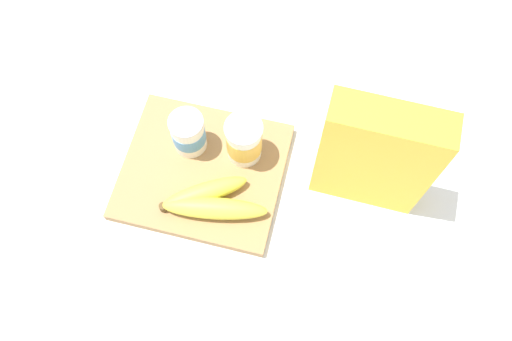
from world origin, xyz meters
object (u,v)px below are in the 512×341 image
object	(u,v)px
yogurt_cup_front	(188,133)
yogurt_cup_back	(244,141)
cutting_board	(203,171)
cereal_box	(375,157)
banana_bunch	(210,202)

from	to	relation	value
yogurt_cup_front	yogurt_cup_back	xyz separation A→B (m)	(0.10, 0.01, 0.01)
cutting_board	cereal_box	size ratio (longest dim) A/B	1.10
cereal_box	banana_bunch	xyz separation A→B (m)	(-0.25, -0.11, -0.09)
cereal_box	yogurt_cup_back	distance (m)	0.23
yogurt_cup_back	yogurt_cup_front	bearing A→B (deg)	-176.15
cutting_board	yogurt_cup_back	size ratio (longest dim) A/B	2.94
cereal_box	cutting_board	bearing A→B (deg)	-170.35
cutting_board	banana_bunch	size ratio (longest dim) A/B	1.50
yogurt_cup_back	cutting_board	bearing A→B (deg)	-142.44
yogurt_cup_front	yogurt_cup_back	world-z (taller)	yogurt_cup_back
yogurt_cup_front	yogurt_cup_back	size ratio (longest dim) A/B	0.88
cereal_box	yogurt_cup_back	size ratio (longest dim) A/B	2.68
cutting_board	yogurt_cup_front	world-z (taller)	yogurt_cup_front
cutting_board	yogurt_cup_front	bearing A→B (deg)	127.92
cutting_board	cereal_box	world-z (taller)	cereal_box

